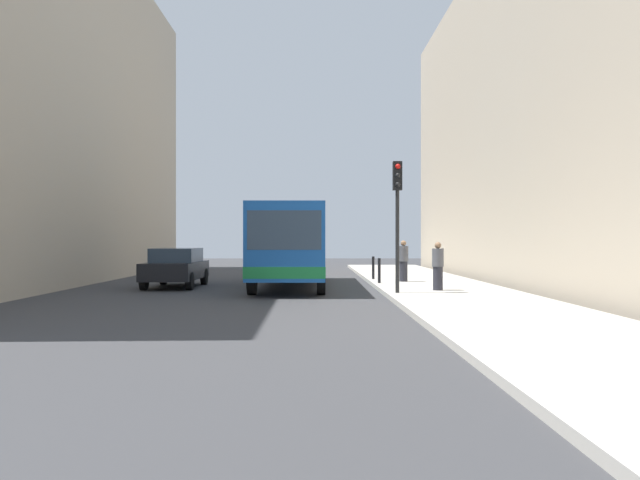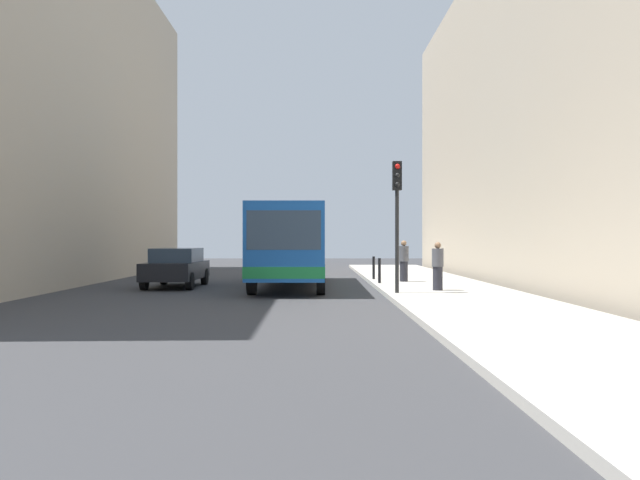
{
  "view_description": "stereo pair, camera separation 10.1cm",
  "coord_description": "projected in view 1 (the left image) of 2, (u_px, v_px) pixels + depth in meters",
  "views": [
    {
      "loc": [
        0.9,
        -23.82,
        1.82
      ],
      "look_at": [
        1.17,
        0.05,
        1.79
      ],
      "focal_mm": 37.7,
      "sensor_mm": 36.0,
      "label": 1
    },
    {
      "loc": [
        1.0,
        -23.82,
        1.82
      ],
      "look_at": [
        1.17,
        0.05,
        1.79
      ],
      "focal_mm": 37.7,
      "sensor_mm": 36.0,
      "label": 2
    }
  ],
  "objects": [
    {
      "name": "ground_plane",
      "position": [
        287.0,
        291.0,
        23.81
      ],
      "size": [
        80.0,
        80.0,
        0.0
      ],
      "primitive_type": "plane",
      "color": "#38383A"
    },
    {
      "name": "sidewalk",
      "position": [
        439.0,
        288.0,
        23.87
      ],
      "size": [
        4.4,
        40.0,
        0.15
      ],
      "primitive_type": "cube",
      "color": "#ADA89E",
      "rests_on": "ground"
    },
    {
      "name": "building_left",
      "position": [
        12.0,
        99.0,
        27.67
      ],
      "size": [
        7.0,
        32.0,
        15.24
      ],
      "primitive_type": "cube",
      "color": "#B2A38C",
      "rests_on": "ground"
    },
    {
      "name": "building_right",
      "position": [
        567.0,
        116.0,
        27.93
      ],
      "size": [
        7.0,
        32.0,
        13.9
      ],
      "primitive_type": "cube",
      "color": "#B2A38C",
      "rests_on": "ground"
    },
    {
      "name": "bus",
      "position": [
        291.0,
        242.0,
        25.96
      ],
      "size": [
        2.59,
        11.03,
        3.0
      ],
      "rotation": [
        0.0,
        0.0,
        3.14
      ],
      "color": "#19519E",
      "rests_on": "ground"
    },
    {
      "name": "car_beside_bus",
      "position": [
        176.0,
        266.0,
        25.53
      ],
      "size": [
        1.9,
        4.42,
        1.48
      ],
      "rotation": [
        0.0,
        0.0,
        3.13
      ],
      "color": "black",
      "rests_on": "ground"
    },
    {
      "name": "traffic_light",
      "position": [
        397.0,
        201.0,
        20.91
      ],
      "size": [
        0.28,
        0.33,
        4.1
      ],
      "color": "black",
      "rests_on": "sidewalk"
    },
    {
      "name": "bollard_near",
      "position": [
        379.0,
        271.0,
        25.6
      ],
      "size": [
        0.11,
        0.11,
        0.95
      ],
      "primitive_type": "cylinder",
      "color": "black",
      "rests_on": "sidewalk"
    },
    {
      "name": "bollard_mid",
      "position": [
        373.0,
        268.0,
        28.14
      ],
      "size": [
        0.11,
        0.11,
        0.95
      ],
      "primitive_type": "cylinder",
      "color": "black",
      "rests_on": "sidewalk"
    },
    {
      "name": "pedestrian_near_signal",
      "position": [
        438.0,
        266.0,
        21.98
      ],
      "size": [
        0.38,
        0.38,
        1.58
      ],
      "rotation": [
        0.0,
        0.0,
        3.97
      ],
      "color": "#26262D",
      "rests_on": "sidewalk"
    },
    {
      "name": "pedestrian_mid_sidewalk",
      "position": [
        403.0,
        261.0,
        26.54
      ],
      "size": [
        0.38,
        0.38,
        1.62
      ],
      "rotation": [
        0.0,
        0.0,
        4.65
      ],
      "color": "#26262D",
      "rests_on": "sidewalk"
    }
  ]
}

